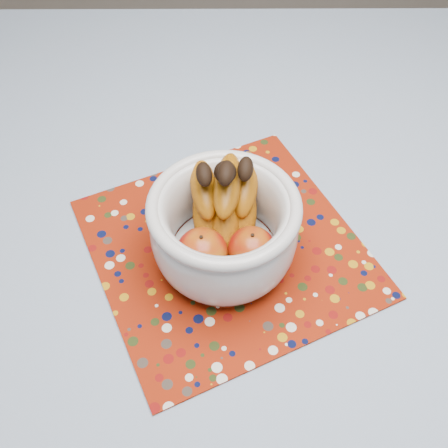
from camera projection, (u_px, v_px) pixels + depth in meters
name	position (u px, v px, depth m)	size (l,w,h in m)	color
table	(284.00, 251.00, 0.91)	(1.20, 1.20, 0.75)	brown
tablecloth	(288.00, 222.00, 0.85)	(1.32, 1.32, 0.01)	slate
placemat	(226.00, 247.00, 0.81)	(0.39, 0.39, 0.00)	maroon
fruit_bowl	(224.00, 222.00, 0.74)	(0.21, 0.22, 0.18)	silver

